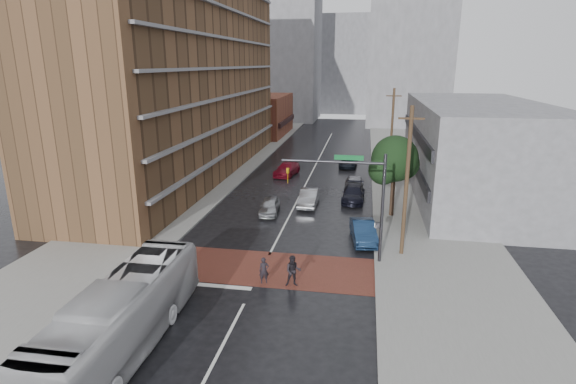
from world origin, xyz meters
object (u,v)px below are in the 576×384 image
at_px(pedestrian_b, 293,271).
at_px(car_parked_mid, 353,194).
at_px(transit_bus, 122,317).
at_px(pedestrian_a, 264,271).
at_px(car_travel_b, 309,198).
at_px(suv_travel, 348,162).
at_px(car_travel_a, 269,206).
at_px(car_parked_near, 363,231).
at_px(car_travel_c, 287,169).
at_px(car_parked_far, 354,185).

distance_m(pedestrian_b, car_parked_mid, 17.74).
height_order(transit_bus, pedestrian_a, transit_bus).
relative_size(car_travel_b, suv_travel, 1.02).
relative_size(car_travel_a, car_parked_mid, 0.80).
bearing_deg(pedestrian_b, suv_travel, 77.38).
bearing_deg(pedestrian_b, car_parked_near, 53.20).
bearing_deg(car_parked_near, car_travel_c, 107.22).
distance_m(pedestrian_b, car_travel_a, 13.20).
distance_m(car_travel_c, car_parked_near, 20.79).
xyz_separation_m(car_travel_c, car_parked_mid, (7.88, -8.88, -0.01)).
bearing_deg(transit_bus, pedestrian_b, 47.09).
relative_size(car_travel_a, car_parked_near, 0.86).
distance_m(car_travel_a, car_parked_near, 9.43).
bearing_deg(transit_bus, car_travel_a, 82.16).
bearing_deg(car_travel_c, car_travel_a, -76.77).
relative_size(pedestrian_a, car_travel_c, 0.32).
bearing_deg(suv_travel, car_parked_far, -81.77).
relative_size(pedestrian_b, car_travel_b, 0.42).
relative_size(transit_bus, car_travel_b, 2.63).
bearing_deg(car_parked_near, transit_bus, -133.50).
xyz_separation_m(transit_bus, car_parked_mid, (9.47, 24.73, -0.93)).
bearing_deg(car_travel_a, transit_bus, -101.71).
xyz_separation_m(car_travel_b, car_parked_mid, (3.95, 2.09, -0.03)).
bearing_deg(pedestrian_a, car_parked_far, 57.36).
bearing_deg(car_parked_far, pedestrian_b, -100.86).
bearing_deg(car_travel_a, suv_travel, 68.32).
bearing_deg(car_travel_b, car_parked_far, 52.43).
relative_size(pedestrian_a, pedestrian_b, 0.85).
bearing_deg(car_parked_far, car_parked_mid, -92.74).
height_order(pedestrian_b, car_parked_near, pedestrian_b).
height_order(pedestrian_a, car_parked_mid, pedestrian_a).
xyz_separation_m(car_travel_b, suv_travel, (2.86, 16.33, -0.13)).
height_order(transit_bus, car_travel_b, transit_bus).
distance_m(pedestrian_a, car_travel_c, 26.53).
bearing_deg(car_travel_a, pedestrian_a, -83.96).
bearing_deg(car_travel_a, car_parked_far, 43.80).
relative_size(suv_travel, car_parked_near, 0.97).
height_order(pedestrian_a, car_parked_far, pedestrian_a).
height_order(pedestrian_b, suv_travel, pedestrian_b).
relative_size(transit_bus, pedestrian_a, 7.37).
xyz_separation_m(car_parked_mid, car_parked_far, (0.00, 2.92, 0.08)).
height_order(pedestrian_b, car_travel_b, pedestrian_b).
bearing_deg(car_travel_b, pedestrian_b, -85.50).
relative_size(pedestrian_a, car_parked_mid, 0.33).
height_order(car_travel_a, car_travel_b, car_travel_b).
bearing_deg(car_travel_c, car_parked_mid, -38.83).
bearing_deg(car_travel_b, transit_bus, -103.05).
height_order(car_parked_near, car_parked_mid, car_parked_near).
xyz_separation_m(car_travel_a, car_travel_b, (3.05, 2.86, 0.07)).
distance_m(pedestrian_a, car_travel_b, 15.38).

